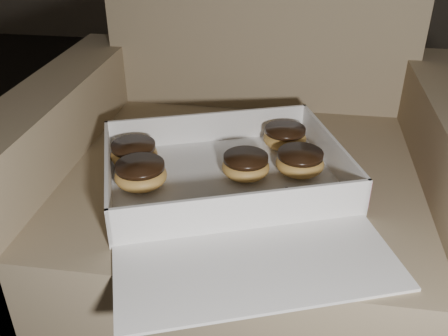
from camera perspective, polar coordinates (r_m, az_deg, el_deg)
name	(u,v)px	position (r m, az deg, el deg)	size (l,w,h in m)	color
floor	(27,319)	(1.28, -21.59, -15.71)	(4.50, 4.50, 0.00)	black
armchair	(247,199)	(1.06, 2.61, -3.62)	(0.87, 0.73, 0.91)	#877456
bakery_box	(231,187)	(0.85, 0.80, -2.23)	(0.54, 0.58, 0.07)	white
donut_a	(300,162)	(0.90, 8.67, 0.69)	(0.09, 0.09, 0.04)	gold
donut_b	(246,166)	(0.88, 2.49, 0.29)	(0.09, 0.09, 0.04)	gold
donut_c	(134,153)	(0.94, -10.24, 1.66)	(0.09, 0.09, 0.04)	gold
donut_d	(285,137)	(0.99, 6.96, 3.55)	(0.09, 0.09, 0.04)	gold
donut_e	(141,174)	(0.87, -9.50, -0.71)	(0.09, 0.09, 0.05)	gold
crumb_a	(152,209)	(0.81, -8.26, -4.68)	(0.01, 0.01, 0.00)	black
crumb_b	(308,174)	(0.91, 9.56, -0.72)	(0.01, 0.01, 0.00)	black
crumb_c	(287,189)	(0.86, 7.20, -2.36)	(0.01, 0.01, 0.00)	black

